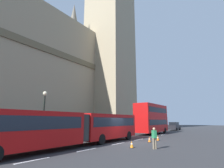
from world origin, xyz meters
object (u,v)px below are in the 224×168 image
traffic_cone_west (132,144)px  street_lamp (44,112)px  double_decker_bus (152,118)px  sedan_lead (174,126)px  traffic_cone_middle (149,139)px  traffic_cone_east (158,138)px  articulated_bus (77,126)px  pedestrian_near_cones (154,137)px

traffic_cone_west → street_lamp: (-2.35, 8.94, 2.77)m
double_decker_bus → sedan_lead: size_ratio=2.07×
traffic_cone_middle → street_lamp: bearing=128.9°
double_decker_bus → traffic_cone_west: size_ratio=15.74×
double_decker_bus → traffic_cone_middle: (-11.13, -4.09, -2.43)m
traffic_cone_east → street_lamp: (-8.88, 8.80, 2.77)m
traffic_cone_middle → street_lamp: size_ratio=0.11×
articulated_bus → traffic_cone_middle: bearing=-31.8°
articulated_bus → street_lamp: size_ratio=3.38×
sedan_lead → traffic_cone_west: bearing=-171.1°
traffic_cone_west → street_lamp: size_ratio=0.11×
double_decker_bus → street_lamp: (-18.08, 4.50, 0.35)m
street_lamp → traffic_cone_east: bearing=-44.7°
traffic_cone_west → pedestrian_near_cones: (0.44, -1.83, 0.63)m
articulated_bus → street_lamp: street_lamp is taller
articulated_bus → pedestrian_near_cones: bearing=-68.7°
double_decker_bus → traffic_cone_east: bearing=-154.9°
articulated_bus → traffic_cone_east: (8.55, -4.30, -1.46)m
articulated_bus → pedestrian_near_cones: articulated_bus is taller
double_decker_bus → street_lamp: 18.63m
double_decker_bus → traffic_cone_middle: double_decker_bus is taller
double_decker_bus → traffic_cone_middle: bearing=-159.8°
street_lamp → sedan_lead: bearing=-7.5°
traffic_cone_east → pedestrian_near_cones: size_ratio=0.34×
articulated_bus → street_lamp: 4.70m
sedan_lead → pedestrian_near_cones: 30.20m
double_decker_bus → traffic_cone_west: 16.52m
double_decker_bus → street_lamp: size_ratio=1.73×
sedan_lead → street_lamp: street_lamp is taller
traffic_cone_east → articulated_bus: bearing=153.3°
sedan_lead → articulated_bus: bearing=-179.6°
articulated_bus → traffic_cone_west: articulated_bus is taller
street_lamp → double_decker_bus: bearing=-14.0°
sedan_lead → traffic_cone_west: 30.30m
traffic_cone_east → sedan_lead: bearing=11.0°
sedan_lead → traffic_cone_east: bearing=-169.0°
sedan_lead → pedestrian_near_cones: bearing=-167.6°
traffic_cone_middle → traffic_cone_east: 1.95m
pedestrian_near_cones → traffic_cone_west: bearing=103.4°
articulated_bus → double_decker_bus: 17.77m
articulated_bus → traffic_cone_west: 5.08m
traffic_cone_east → pedestrian_near_cones: bearing=-162.1°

